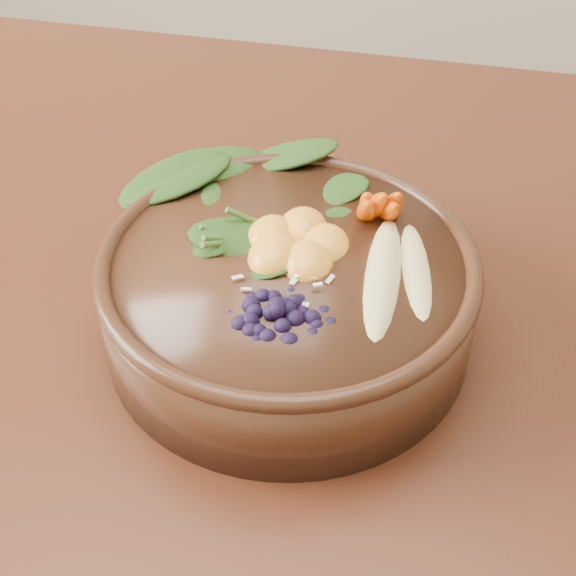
# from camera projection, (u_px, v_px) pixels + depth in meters

# --- Properties ---
(dining_table) EXTENTS (1.60, 0.90, 0.75)m
(dining_table) POSITION_uv_depth(u_px,v_px,m) (89.00, 326.00, 0.77)
(dining_table) COLOR #331C0C
(dining_table) RESTS_ON ground
(stoneware_bowl) EXTENTS (0.28, 0.28, 0.08)m
(stoneware_bowl) POSITION_uv_depth(u_px,v_px,m) (288.00, 298.00, 0.61)
(stoneware_bowl) COLOR #3D2213
(stoneware_bowl) RESTS_ON dining_table
(kale_heap) EXTENTS (0.18, 0.17, 0.04)m
(kale_heap) POSITION_uv_depth(u_px,v_px,m) (250.00, 183.00, 0.62)
(kale_heap) COLOR #2A4D19
(kale_heap) RESTS_ON stoneware_bowl
(carrot_cluster) EXTENTS (0.06, 0.06, 0.08)m
(carrot_cluster) POSITION_uv_depth(u_px,v_px,m) (376.00, 167.00, 0.60)
(carrot_cluster) COLOR #D34903
(carrot_cluster) RESTS_ON stoneware_bowl
(banana_halves) EXTENTS (0.07, 0.16, 0.03)m
(banana_halves) POSITION_uv_depth(u_px,v_px,m) (401.00, 258.00, 0.56)
(banana_halves) COLOR #E0CC84
(banana_halves) RESTS_ON stoneware_bowl
(mandarin_cluster) EXTENTS (0.08, 0.09, 0.03)m
(mandarin_cluster) POSITION_uv_depth(u_px,v_px,m) (296.00, 229.00, 0.59)
(mandarin_cluster) COLOR orange
(mandarin_cluster) RESTS_ON stoneware_bowl
(blueberry_pile) EXTENTS (0.13, 0.10, 0.04)m
(blueberry_pile) POSITION_uv_depth(u_px,v_px,m) (272.00, 292.00, 0.53)
(blueberry_pile) COLOR black
(blueberry_pile) RESTS_ON stoneware_bowl
(coconut_flakes) EXTENTS (0.09, 0.07, 0.01)m
(coconut_flakes) POSITION_uv_depth(u_px,v_px,m) (284.00, 273.00, 0.57)
(coconut_flakes) COLOR white
(coconut_flakes) RESTS_ON stoneware_bowl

